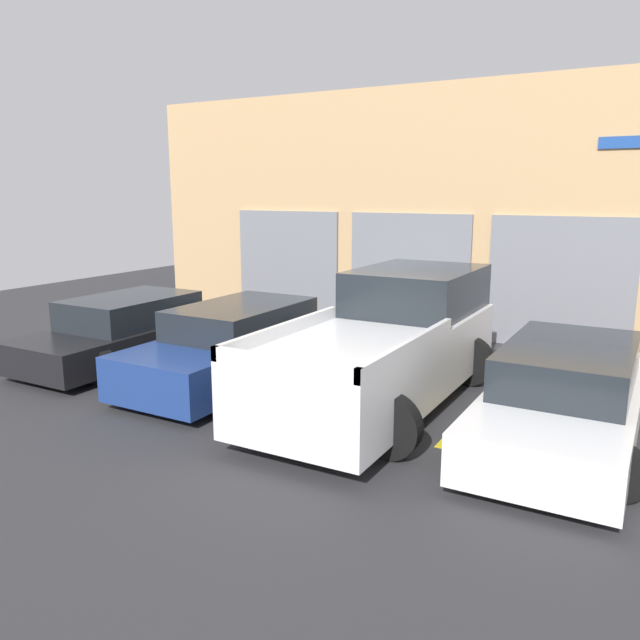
{
  "coord_description": "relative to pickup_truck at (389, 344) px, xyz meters",
  "views": [
    {
      "loc": [
        4.95,
        -10.24,
        3.19
      ],
      "look_at": [
        0.0,
        -1.47,
        1.1
      ],
      "focal_mm": 35.0,
      "sensor_mm": 36.0,
      "label": 1
    }
  ],
  "objects": [
    {
      "name": "parking_stripe_left",
      "position": [
        -3.94,
        -0.31,
        -0.89
      ],
      "size": [
        0.12,
        2.2,
        0.01
      ],
      "primitive_type": "cube",
      "color": "gold",
      "rests_on": "ground"
    },
    {
      "name": "van_right",
      "position": [
        -5.25,
        -0.28,
        -0.32
      ],
      "size": [
        2.16,
        4.32,
        1.23
      ],
      "color": "black",
      "rests_on": "ground"
    },
    {
      "name": "parking_stripe_centre",
      "position": [
        -1.31,
        -0.31,
        -0.89
      ],
      "size": [
        0.12,
        2.2,
        0.01
      ],
      "primitive_type": "cube",
      "color": "gold",
      "rests_on": "ground"
    },
    {
      "name": "sedan_white",
      "position": [
        2.63,
        -0.28,
        -0.31
      ],
      "size": [
        2.13,
        4.71,
        1.25
      ],
      "color": "white",
      "rests_on": "ground"
    },
    {
      "name": "parking_stripe_far_left",
      "position": [
        -6.56,
        -0.31,
        -0.89
      ],
      "size": [
        0.12,
        2.2,
        0.01
      ],
      "primitive_type": "cube",
      "color": "gold",
      "rests_on": "ground"
    },
    {
      "name": "sedan_side",
      "position": [
        -2.63,
        -0.28,
        -0.28
      ],
      "size": [
        2.17,
        4.52,
        1.31
      ],
      "color": "navy",
      "rests_on": "ground"
    },
    {
      "name": "ground_plane",
      "position": [
        -1.31,
        1.66,
        -0.9
      ],
      "size": [
        28.0,
        28.0,
        0.0
      ],
      "primitive_type": "plane",
      "color": "#2D2D30"
    },
    {
      "name": "shophouse_building",
      "position": [
        -1.32,
        4.95,
        1.77
      ],
      "size": [
        14.49,
        0.68,
        5.45
      ],
      "color": "tan",
      "rests_on": "ground"
    },
    {
      "name": "pickup_truck",
      "position": [
        0.0,
        0.0,
        0.0
      ],
      "size": [
        2.56,
        5.43,
        1.93
      ],
      "color": "white",
      "rests_on": "ground"
    },
    {
      "name": "parking_stripe_right",
      "position": [
        1.31,
        -0.31,
        -0.89
      ],
      "size": [
        0.12,
        2.2,
        0.01
      ],
      "primitive_type": "cube",
      "color": "gold",
      "rests_on": "ground"
    }
  ]
}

